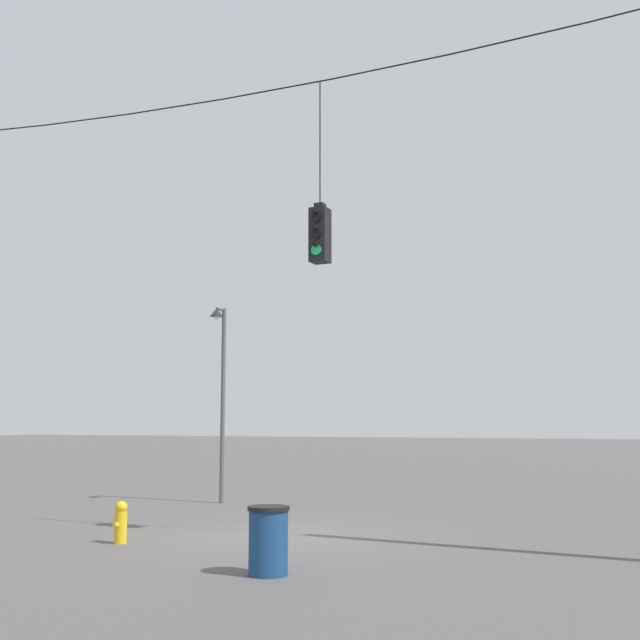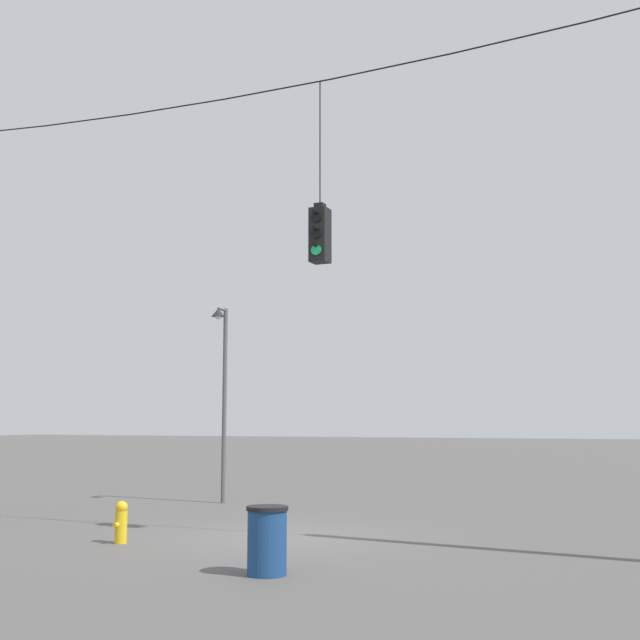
{
  "view_description": "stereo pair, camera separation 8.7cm",
  "coord_description": "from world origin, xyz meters",
  "px_view_note": "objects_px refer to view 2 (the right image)",
  "views": [
    {
      "loc": [
        7.0,
        -14.09,
        2.16
      ],
      "look_at": [
        0.97,
        -0.29,
        4.1
      ],
      "focal_mm": 45.0,
      "sensor_mm": 36.0,
      "label": 1
    },
    {
      "loc": [
        7.08,
        -14.06,
        2.16
      ],
      "look_at": [
        0.97,
        -0.29,
        4.1
      ],
      "focal_mm": 45.0,
      "sensor_mm": 36.0,
      "label": 2
    }
  ],
  "objects_px": {
    "fire_hydrant": "(121,522)",
    "trash_bin": "(267,540)",
    "traffic_light_near_right_pole": "(320,234)",
    "street_lamp": "(222,375)"
  },
  "relations": [
    {
      "from": "traffic_light_near_right_pole",
      "to": "street_lamp",
      "type": "bearing_deg",
      "value": 134.9
    },
    {
      "from": "fire_hydrant",
      "to": "trash_bin",
      "type": "height_order",
      "value": "trash_bin"
    },
    {
      "from": "traffic_light_near_right_pole",
      "to": "fire_hydrant",
      "type": "distance_m",
      "value": 6.49
    },
    {
      "from": "street_lamp",
      "to": "fire_hydrant",
      "type": "distance_m",
      "value": 7.91
    },
    {
      "from": "trash_bin",
      "to": "traffic_light_near_right_pole",
      "type": "bearing_deg",
      "value": 100.76
    },
    {
      "from": "traffic_light_near_right_pole",
      "to": "fire_hydrant",
      "type": "xyz_separation_m",
      "value": [
        -3.22,
        -1.64,
        -5.39
      ]
    },
    {
      "from": "fire_hydrant",
      "to": "trash_bin",
      "type": "bearing_deg",
      "value": -23.1
    },
    {
      "from": "street_lamp",
      "to": "fire_hydrant",
      "type": "height_order",
      "value": "street_lamp"
    },
    {
      "from": "traffic_light_near_right_pole",
      "to": "fire_hydrant",
      "type": "height_order",
      "value": "traffic_light_near_right_pole"
    },
    {
      "from": "fire_hydrant",
      "to": "trash_bin",
      "type": "distance_m",
      "value": 4.18
    }
  ]
}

